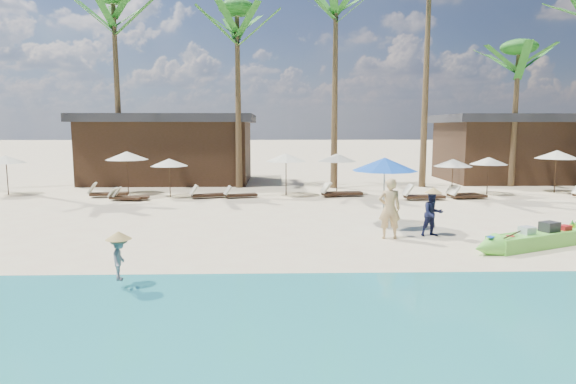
{
  "coord_description": "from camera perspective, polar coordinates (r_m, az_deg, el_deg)",
  "views": [
    {
      "loc": [
        -1.23,
        -13.68,
        3.5
      ],
      "look_at": [
        -0.82,
        2.0,
        1.38
      ],
      "focal_mm": 30.0,
      "sensor_mm": 36.0,
      "label": 1
    }
  ],
  "objects": [
    {
      "name": "green_canoe",
      "position": [
        16.0,
        27.53,
        -4.95
      ],
      "size": [
        5.28,
        2.58,
        0.71
      ],
      "rotation": [
        0.0,
        0.0,
        0.41
      ],
      "color": "#71E646",
      "rests_on": "ground"
    },
    {
      "name": "resort_parasol_9",
      "position": [
        29.39,
        29.26,
        3.9
      ],
      "size": [
        2.21,
        2.21,
        2.28
      ],
      "color": "#331E15",
      "rests_on": "ground"
    },
    {
      "name": "resort_parasol_8",
      "position": [
        27.09,
        22.68,
        3.42
      ],
      "size": [
        1.9,
        1.9,
        1.96
      ],
      "color": "#331E15",
      "rests_on": "ground"
    },
    {
      "name": "lounger_4_left",
      "position": [
        24.37,
        -18.29,
        -0.51
      ],
      "size": [
        1.67,
        0.56,
        0.56
      ],
      "rotation": [
        0.0,
        0.0,
        0.03
      ],
      "color": "#331E15",
      "rests_on": "ground"
    },
    {
      "name": "ground",
      "position": [
        14.18,
        3.56,
        -6.61
      ],
      "size": [
        240.0,
        240.0,
        0.0
      ],
      "primitive_type": "plane",
      "color": "beige",
      "rests_on": "ground"
    },
    {
      "name": "wet_sand_strip",
      "position": [
        9.44,
        6.29,
        -14.1
      ],
      "size": [
        240.0,
        4.5,
        0.01
      ],
      "primitive_type": "cube",
      "color": "tan",
      "rests_on": "ground"
    },
    {
      "name": "palm_2",
      "position": [
        30.73,
        -19.91,
        17.91
      ],
      "size": [
        2.08,
        2.08,
        11.33
      ],
      "color": "brown",
      "rests_on": "ground"
    },
    {
      "name": "lounger_4_right",
      "position": [
        24.16,
        -9.64,
        -0.25
      ],
      "size": [
        1.88,
        1.13,
        0.61
      ],
      "rotation": [
        0.0,
        0.0,
        0.34
      ],
      "color": "#331E15",
      "rests_on": "ground"
    },
    {
      "name": "lounger_6_left",
      "position": [
        24.57,
        6.26,
        -0.01
      ],
      "size": [
        2.02,
        0.71,
        0.68
      ],
      "rotation": [
        0.0,
        0.0,
        0.05
      ],
      "color": "#331E15",
      "rests_on": "ground"
    },
    {
      "name": "resort_parasol_3",
      "position": [
        26.51,
        -18.56,
        4.1
      ],
      "size": [
        2.18,
        2.18,
        2.24
      ],
      "color": "#331E15",
      "rests_on": "ground"
    },
    {
      "name": "pavilion_west",
      "position": [
        31.94,
        -13.78,
        5.12
      ],
      "size": [
        10.8,
        6.6,
        4.3
      ],
      "color": "#331E15",
      "rests_on": "ground"
    },
    {
      "name": "lounger_7_left",
      "position": [
        24.11,
        15.54,
        -0.39
      ],
      "size": [
        2.03,
        0.74,
        0.68
      ],
      "rotation": [
        0.0,
        0.0,
        0.06
      ],
      "color": "#331E15",
      "rests_on": "ground"
    },
    {
      "name": "resort_parasol_6",
      "position": [
        25.22,
        5.85,
        4.09
      ],
      "size": [
        2.08,
        2.08,
        2.14
      ],
      "color": "#331E15",
      "rests_on": "ground"
    },
    {
      "name": "palm_4",
      "position": [
        28.53,
        5.68,
        19.7
      ],
      "size": [
        2.08,
        2.08,
        11.7
      ],
      "color": "brown",
      "rests_on": "ground"
    },
    {
      "name": "lounger_3_right",
      "position": [
        24.35,
        -18.89,
        -0.55
      ],
      "size": [
        1.68,
        0.78,
        0.55
      ],
      "rotation": [
        0.0,
        0.0,
        -0.18
      ],
      "color": "#331E15",
      "rests_on": "ground"
    },
    {
      "name": "lounger_7_right",
      "position": [
        25.13,
        20.4,
        -0.34
      ],
      "size": [
        1.79,
        0.7,
        0.59
      ],
      "rotation": [
        0.0,
        0.0,
        0.09
      ],
      "color": "#331E15",
      "rests_on": "ground"
    },
    {
      "name": "lounger_5_left",
      "position": [
        24.04,
        -5.83,
        -0.27
      ],
      "size": [
        1.72,
        0.98,
        0.56
      ],
      "rotation": [
        0.0,
        0.0,
        0.31
      ],
      "color": "#331E15",
      "rests_on": "ground"
    },
    {
      "name": "pavilion_east",
      "position": [
        34.73,
        24.62,
        4.85
      ],
      "size": [
        8.8,
        6.6,
        4.3
      ],
      "color": "#331E15",
      "rests_on": "ground"
    },
    {
      "name": "lounger_3_left",
      "position": [
        25.87,
        -20.71,
        -0.09
      ],
      "size": [
        2.0,
        0.87,
        0.66
      ],
      "rotation": [
        0.0,
        0.0,
        0.15
      ],
      "color": "#331E15",
      "rests_on": "ground"
    },
    {
      "name": "resort_parasol_2",
      "position": [
        28.84,
        -30.45,
        3.37
      ],
      "size": [
        2.0,
        2.0,
        2.06
      ],
      "color": "#331E15",
      "rests_on": "ground"
    },
    {
      "name": "blue_umbrella",
      "position": [
        17.11,
        11.39,
        3.24
      ],
      "size": [
        2.28,
        2.28,
        2.45
      ],
      "color": "#99999E",
      "rests_on": "ground"
    },
    {
      "name": "lounger_6_right",
      "position": [
        24.43,
        5.84,
        -0.08
      ],
      "size": [
        1.96,
        0.98,
        0.64
      ],
      "rotation": [
        0.0,
        0.0,
        0.23
      ],
      "color": "#331E15",
      "rests_on": "ground"
    },
    {
      "name": "tourist",
      "position": [
        15.44,
        11.94,
        -1.92
      ],
      "size": [
        0.72,
        0.49,
        1.93
      ],
      "primitive_type": "imported",
      "rotation": [
        0.0,
        0.0,
        3.1
      ],
      "color": "tan",
      "rests_on": "ground"
    },
    {
      "name": "resort_parasol_7",
      "position": [
        25.28,
        18.97,
        3.29
      ],
      "size": [
        1.88,
        1.88,
        1.93
      ],
      "color": "#331E15",
      "rests_on": "ground"
    },
    {
      "name": "resort_parasol_4",
      "position": [
        24.92,
        -13.9,
        3.42
      ],
      "size": [
        1.88,
        1.88,
        1.93
      ],
      "color": "#331E15",
      "rests_on": "ground"
    },
    {
      "name": "palm_6",
      "position": [
        31.71,
        25.6,
        13.39
      ],
      "size": [
        2.08,
        2.08,
        8.51
      ],
      "color": "brown",
      "rests_on": "ground"
    },
    {
      "name": "vendor_yellow",
      "position": [
        11.17,
        -19.33,
        -7.44
      ],
      "size": [
        0.45,
        0.68,
        0.97
      ],
      "primitive_type": "imported",
      "rotation": [
        0.0,
        0.0,
        1.72
      ],
      "color": "gray",
      "rests_on": "ground"
    },
    {
      "name": "vendor_green",
      "position": [
        16.18,
        16.77,
        -2.48
      ],
      "size": [
        0.81,
        0.68,
        1.47
      ],
      "primitive_type": "imported",
      "rotation": [
        0.0,
        0.0,
        0.19
      ],
      "color": "#151A3B",
      "rests_on": "ground"
    },
    {
      "name": "lounger_8_left",
      "position": [
        25.67,
        19.83,
        -0.18
      ],
      "size": [
        1.72,
        0.85,
        0.56
      ],
      "rotation": [
        0.0,
        0.0,
        0.22
      ],
      "color": "#331E15",
      "rests_on": "ground"
    },
    {
      "name": "resort_parasol_5",
      "position": [
        24.59,
        -0.24,
        4.13
      ],
      "size": [
        2.12,
        2.12,
        2.19
      ],
      "color": "#331E15",
      "rests_on": "ground"
    },
    {
      "name": "palm_3",
      "position": [
        28.49,
        -6.04,
        17.92
      ],
      "size": [
        2.08,
        2.08,
        10.52
      ],
      "color": "brown",
      "rests_on": "ground"
    }
  ]
}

